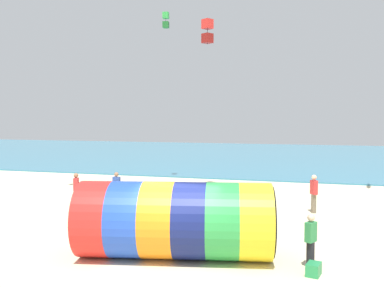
# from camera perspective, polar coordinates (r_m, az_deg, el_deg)

# --- Properties ---
(ground_plane) EXTENTS (120.00, 120.00, 0.00)m
(ground_plane) POSITION_cam_1_polar(r_m,az_deg,el_deg) (12.96, -3.00, -16.74)
(ground_plane) COLOR beige
(sea) EXTENTS (120.00, 40.00, 0.10)m
(sea) POSITION_cam_1_polar(r_m,az_deg,el_deg) (50.23, 11.44, -1.52)
(sea) COLOR teal
(sea) RESTS_ON ground
(giant_inflatable_tube) EXTENTS (6.49, 3.61, 2.44)m
(giant_inflatable_tube) POSITION_cam_1_polar(r_m,az_deg,el_deg) (13.86, -2.22, -10.11)
(giant_inflatable_tube) COLOR red
(giant_inflatable_tube) RESTS_ON ground
(kite_handler) EXTENTS (0.37, 0.42, 1.63)m
(kite_handler) POSITION_cam_1_polar(r_m,az_deg,el_deg) (13.52, 15.54, -12.32)
(kite_handler) COLOR black
(kite_handler) RESTS_ON ground
(kite_red_box) EXTENTS (0.72, 0.72, 1.48)m
(kite_red_box) POSITION_cam_1_polar(r_m,az_deg,el_deg) (26.12, 2.07, 14.80)
(kite_red_box) COLOR red
(kite_green_box) EXTENTS (0.42, 0.42, 1.09)m
(kite_green_box) POSITION_cam_1_polar(r_m,az_deg,el_deg) (29.61, -3.51, 16.16)
(kite_green_box) COLOR green
(bystander_near_water) EXTENTS (0.36, 0.24, 1.68)m
(bystander_near_water) POSITION_cam_1_polar(r_m,az_deg,el_deg) (22.42, -10.03, -5.80)
(bystander_near_water) COLOR #383D56
(bystander_near_water) RESTS_ON ground
(bystander_mid_beach) EXTENTS (0.37, 0.42, 1.80)m
(bystander_mid_beach) POSITION_cam_1_polar(r_m,az_deg,el_deg) (20.96, 15.93, -6.33)
(bystander_mid_beach) COLOR #726651
(bystander_mid_beach) RESTS_ON ground
(bystander_far_left) EXTENTS (0.33, 0.41, 1.73)m
(bystander_far_left) POSITION_cam_1_polar(r_m,az_deg,el_deg) (22.10, -15.18, -5.92)
(bystander_far_left) COLOR #383D56
(bystander_far_left) RESTS_ON ground
(cooler_box) EXTENTS (0.47, 0.59, 0.36)m
(cooler_box) POSITION_cam_1_polar(r_m,az_deg,el_deg) (13.13, 15.91, -15.77)
(cooler_box) COLOR #268C4C
(cooler_box) RESTS_ON ground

